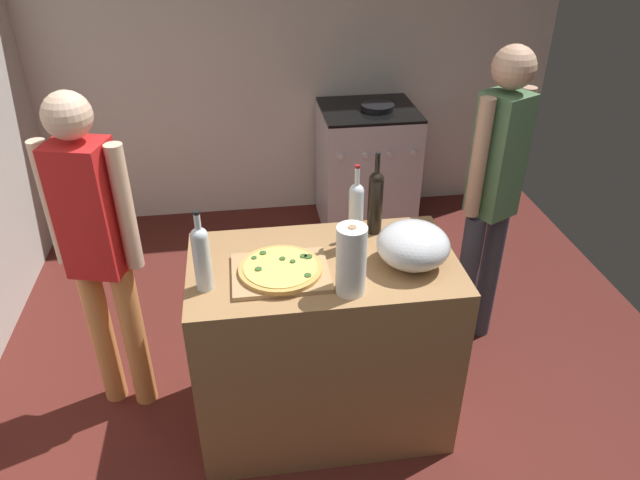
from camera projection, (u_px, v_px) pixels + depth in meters
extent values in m
cube|color=#511E19|center=(307.00, 319.00, 3.68)|extent=(4.15, 3.54, 0.02)
cube|color=beige|center=(279.00, 45.00, 4.27)|extent=(4.15, 0.10, 2.60)
cube|color=#9E7247|center=(323.00, 344.00, 2.77)|extent=(1.16, 0.66, 0.93)
cube|color=tan|center=(281.00, 273.00, 2.44)|extent=(0.40, 0.32, 0.02)
cylinder|color=tan|center=(280.00, 269.00, 2.43)|extent=(0.35, 0.35, 0.02)
cylinder|color=#EAC660|center=(280.00, 267.00, 2.43)|extent=(0.30, 0.30, 0.00)
cylinder|color=#335926|center=(293.00, 261.00, 2.45)|extent=(0.02, 0.02, 0.01)
cylinder|color=#335926|center=(308.00, 257.00, 2.48)|extent=(0.03, 0.03, 0.01)
cylinder|color=#335926|center=(254.00, 258.00, 2.48)|extent=(0.02, 0.02, 0.01)
cylinder|color=#335926|center=(282.00, 259.00, 2.47)|extent=(0.03, 0.03, 0.01)
cylinder|color=#335926|center=(308.00, 275.00, 2.37)|extent=(0.03, 0.03, 0.01)
cylinder|color=#335926|center=(263.00, 253.00, 2.51)|extent=(0.03, 0.03, 0.01)
cylinder|color=#335926|center=(258.00, 269.00, 2.40)|extent=(0.03, 0.03, 0.01)
cylinder|color=#335926|center=(304.00, 256.00, 2.49)|extent=(0.03, 0.03, 0.01)
cylinder|color=#B2B2B7|center=(411.00, 263.00, 2.51)|extent=(0.13, 0.13, 0.01)
ellipsoid|color=silver|center=(413.00, 245.00, 2.46)|extent=(0.31, 0.31, 0.18)
cylinder|color=white|center=(351.00, 260.00, 2.27)|extent=(0.12, 0.12, 0.29)
cylinder|color=#997551|center=(351.00, 260.00, 2.27)|extent=(0.03, 0.03, 0.30)
cylinder|color=black|center=(375.00, 206.00, 2.67)|extent=(0.07, 0.07, 0.27)
sphere|color=black|center=(377.00, 179.00, 2.60)|extent=(0.07, 0.07, 0.07)
cylinder|color=black|center=(377.00, 165.00, 2.57)|extent=(0.02, 0.02, 0.09)
cylinder|color=black|center=(378.00, 154.00, 2.54)|extent=(0.02, 0.02, 0.01)
cylinder|color=silver|center=(356.00, 219.00, 2.57)|extent=(0.06, 0.06, 0.27)
sphere|color=silver|center=(357.00, 191.00, 2.49)|extent=(0.06, 0.06, 0.06)
cylinder|color=silver|center=(357.00, 178.00, 2.46)|extent=(0.02, 0.02, 0.09)
cylinder|color=maroon|center=(358.00, 166.00, 2.43)|extent=(0.02, 0.02, 0.01)
cylinder|color=silver|center=(202.00, 263.00, 2.30)|extent=(0.07, 0.07, 0.24)
sphere|color=silver|center=(199.00, 236.00, 2.24)|extent=(0.07, 0.07, 0.07)
cylinder|color=silver|center=(197.00, 223.00, 2.21)|extent=(0.03, 0.03, 0.07)
cylinder|color=black|center=(196.00, 213.00, 2.19)|extent=(0.03, 0.03, 0.01)
cube|color=#B7B7BC|center=(366.00, 170.00, 4.45)|extent=(0.68, 0.62, 0.91)
cube|color=black|center=(369.00, 110.00, 4.20)|extent=(0.68, 0.62, 0.02)
cylinder|color=silver|center=(341.00, 157.00, 4.01)|extent=(0.04, 0.02, 0.04)
cylinder|color=silver|center=(365.00, 156.00, 4.03)|extent=(0.04, 0.02, 0.04)
cylinder|color=silver|center=(390.00, 154.00, 4.06)|extent=(0.04, 0.02, 0.04)
cylinder|color=silver|center=(413.00, 153.00, 4.08)|extent=(0.04, 0.02, 0.04)
cylinder|color=black|center=(378.00, 107.00, 4.16)|extent=(0.23, 0.23, 0.04)
cylinder|color=#D88C4C|center=(103.00, 335.00, 2.91)|extent=(0.11, 0.11, 0.81)
cylinder|color=#D88C4C|center=(135.00, 338.00, 2.89)|extent=(0.11, 0.11, 0.81)
cube|color=red|center=(89.00, 209.00, 2.53)|extent=(0.28, 0.25, 0.61)
cylinder|color=beige|center=(52.00, 204.00, 2.54)|extent=(0.08, 0.08, 0.58)
cylinder|color=beige|center=(125.00, 208.00, 2.51)|extent=(0.08, 0.08, 0.58)
sphere|color=beige|center=(67.00, 115.00, 2.31)|extent=(0.20, 0.20, 0.20)
cylinder|color=#383D4C|center=(489.00, 273.00, 3.35)|extent=(0.11, 0.11, 0.85)
cylinder|color=#383D4C|center=(466.00, 284.00, 3.26)|extent=(0.11, 0.11, 0.85)
cube|color=#4C724C|center=(499.00, 156.00, 2.91)|extent=(0.27, 0.27, 0.63)
cylinder|color=tan|center=(519.00, 146.00, 2.98)|extent=(0.08, 0.08, 0.60)
cylinder|color=tan|center=(479.00, 159.00, 2.84)|extent=(0.08, 0.08, 0.60)
sphere|color=tan|center=(514.00, 67.00, 2.69)|extent=(0.20, 0.20, 0.20)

